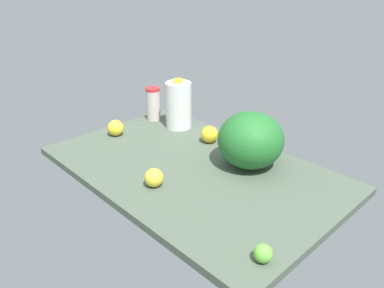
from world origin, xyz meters
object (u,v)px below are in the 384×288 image
Objects in this scene: tumbler_cup at (153,104)px; lemon_by_jug at (209,134)px; lemon_far_back at (154,178)px; watermelon at (251,140)px; milk_jug at (179,105)px; lemon_loose at (116,128)px; lime_near_front at (263,253)px.

tumbler_cup is 2.20× the size of lemon_by_jug.
lemon_by_jug is (12.75, -43.08, 0.39)cm from lemon_far_back.
watermelon is 41.85cm from lemon_far_back.
watermelon is (-50.99, 6.80, -0.37)cm from milk_jug.
lemon_loose is 52.31cm from lemon_far_back.
lemon_loose is 45.92cm from lemon_by_jug.
lemon_loose reaches higher than lime_near_front.
tumbler_cup is 3.24× the size of lime_near_front.
lemon_loose is 1.44× the size of lime_near_front.
lemon_loose is (64.13, 22.58, -7.55)cm from watermelon.
lemon_loose is (13.14, 29.37, -7.92)cm from milk_jug.
lemon_far_back is at bearing 69.62° from watermelon.
milk_jug is at bearing -171.75° from tumbler_cup.
tumbler_cup is 0.69× the size of milk_jug.
lemon_far_back is (52.09, -3.08, 0.89)cm from lime_near_front.
tumbler_cup is at bearing -3.59° from watermelon.
lemon_by_jug is (-41.25, -0.26, -4.80)cm from tumbler_cup.
tumbler_cup is 2.44× the size of lemon_far_back.
tumbler_cup is 0.65× the size of watermelon.
lemon_by_jug is (27.07, -4.54, -7.45)cm from watermelon.
tumbler_cup is at bearing -81.13° from lemon_loose.
milk_jug reaches higher than lime_near_front.
tumbler_cup is 69.11cm from lemon_far_back.
lemon_far_back is 0.90× the size of lemon_by_jug.
lime_near_front is 52.19cm from lemon_far_back.
lemon_by_jug is at bearing 174.62° from milk_jug.
milk_jug is 51.44cm from watermelon.
tumbler_cup is at bearing 0.36° from lemon_by_jug.
lime_near_front is 0.68× the size of lemon_by_jug.
watermelon reaches higher than lemon_far_back.
watermelon reaches higher than tumbler_cup.
watermelon is at bearing 170.47° from lemon_by_jug.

